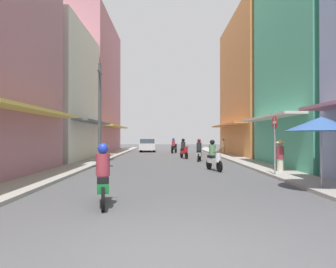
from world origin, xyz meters
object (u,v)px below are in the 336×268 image
Objects in this scene: motorbike_red at (184,150)px; utility_pole at (100,112)px; motorbike_green at (103,178)px; pedestrian_far at (280,154)px; pedestrian_foreground at (223,147)px; motorbike_silver at (199,151)px; parked_car at (148,145)px; street_sign_no_entry at (275,137)px; vendor_umbrella at (321,124)px; motorbike_black at (174,146)px; motorbike_white at (214,157)px.

utility_pole is (-5.80, -3.98, 2.65)m from motorbike_red.
pedestrian_far is at bearing 42.86° from motorbike_green.
pedestrian_foreground reaches higher than motorbike_green.
motorbike_silver is at bearing 11.60° from utility_pole.
motorbike_silver is 0.27× the size of utility_pole.
motorbike_green is at bearing -137.14° from pedestrian_far.
motorbike_silver is at bearing -71.62° from parked_car.
pedestrian_foreground is 15.72m from street_sign_no_entry.
vendor_umbrella reaches higher than parked_car.
pedestrian_far is 0.68× the size of vendor_umbrella.
motorbike_red is at bearing 106.19° from street_sign_no_entry.
street_sign_no_entry is at bearing -72.89° from parked_car.
utility_pole is at bearing -114.30° from motorbike_black.
street_sign_no_entry is (9.01, -7.08, -1.64)m from utility_pole.
vendor_umbrella is at bearing -66.87° from motorbike_white.
pedestrian_far is 14.42m from pedestrian_foreground.
pedestrian_far is at bearing -67.56° from motorbike_silver.
parked_car is at bearing 90.97° from motorbike_green.
motorbike_black is at bearing 101.45° from street_sign_no_entry.
motorbike_silver is at bearing -70.27° from motorbike_red.
pedestrian_foreground is at bearing 87.04° from street_sign_no_entry.
motorbike_silver is (3.98, 13.68, 0.00)m from motorbike_green.
pedestrian_far is at bearing -31.02° from utility_pole.
street_sign_no_entry reaches higher than pedestrian_foreground.
pedestrian_far is at bearing -70.17° from parked_car.
motorbike_black is at bearing 94.28° from motorbike_red.
utility_pole is (-9.30, 10.38, 1.20)m from vendor_umbrella.
motorbike_white is 0.67× the size of street_sign_no_entry.
motorbike_red is 8.57m from motorbike_white.
motorbike_silver is at bearing 102.33° from vendor_umbrella.
vendor_umbrella is (-0.52, -18.97, 1.36)m from pedestrian_foreground.
pedestrian_far is (2.91, -1.30, 0.20)m from motorbike_white.
parked_car is 26.11m from vendor_umbrella.
vendor_umbrella is at bearing -84.96° from street_sign_no_entry.
motorbike_silver is 7.36m from utility_pole.
motorbike_red and motorbike_white have the same top height.
pedestrian_far reaches higher than motorbike_black.
motorbike_white is 6.52m from vendor_umbrella.
motorbike_white is 3.19m from pedestrian_far.
utility_pole is at bearing 102.59° from motorbike_green.
parked_car is 21.87m from pedestrian_far.
street_sign_no_entry is at bearing -38.18° from utility_pole.
utility_pole reaches higher than motorbike_green.
pedestrian_foreground is at bearing 77.05° from motorbike_white.
pedestrian_foreground is (4.59, -2.99, 0.08)m from motorbike_black.
parked_car is (-0.46, 27.03, 0.04)m from motorbike_green.
motorbike_green is at bearing -77.41° from utility_pole.
vendor_umbrella is at bearing -74.41° from parked_car.
motorbike_red is 0.99× the size of motorbike_silver.
motorbike_black is at bearing 98.37° from motorbike_silver.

